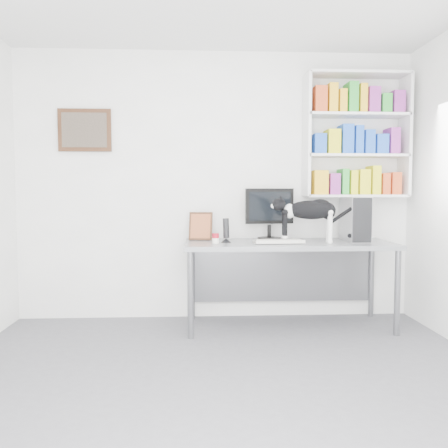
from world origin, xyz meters
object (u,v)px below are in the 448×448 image
object	(u,v)px
monitor	(269,214)
keyboard	(279,241)
pc_tower	(355,219)
cat	(309,221)
bookshelf	(356,136)
desk	(288,284)
leaning_print	(201,226)
speaker	(226,230)
soup_can	(216,238)

from	to	relation	value
monitor	keyboard	xyz separation A→B (m)	(0.04, -0.35, -0.24)
monitor	pc_tower	size ratio (longest dim) A/B	1.22
keyboard	cat	xyz separation A→B (m)	(0.29, 0.04, 0.19)
bookshelf	desk	bearing A→B (deg)	-159.68
keyboard	leaning_print	xyz separation A→B (m)	(-0.72, 0.33, 0.13)
bookshelf	leaning_print	xyz separation A→B (m)	(-1.55, -0.05, -0.89)
speaker	leaning_print	size ratio (longest dim) A/B	0.83
pc_tower	keyboard	bearing A→B (deg)	-165.43
leaning_print	cat	bearing A→B (deg)	-5.62
speaker	bookshelf	bearing A→B (deg)	-0.04
bookshelf	keyboard	size ratio (longest dim) A/B	2.74
pc_tower	speaker	xyz separation A→B (m)	(-1.25, -0.09, -0.09)
monitor	keyboard	world-z (taller)	monitor
monitor	pc_tower	xyz separation A→B (m)	(0.81, -0.17, -0.05)
monitor	leaning_print	world-z (taller)	monitor
keyboard	cat	distance (m)	0.35
bookshelf	desk	xyz separation A→B (m)	(-0.72, -0.27, -1.44)
speaker	soup_can	distance (m)	0.14
leaning_print	desk	bearing A→B (deg)	-3.94
speaker	soup_can	bearing A→B (deg)	-162.02
desk	leaning_print	distance (m)	1.02
keyboard	leaning_print	size ratio (longest dim) A/B	1.59
keyboard	pc_tower	size ratio (longest dim) A/B	1.06
leaning_print	soup_can	world-z (taller)	leaning_print
keyboard	desk	bearing A→B (deg)	42.74
desk	keyboard	world-z (taller)	keyboard
desk	pc_tower	size ratio (longest dim) A/B	4.60
desk	bookshelf	bearing A→B (deg)	20.71
monitor	leaning_print	xyz separation A→B (m)	(-0.68, -0.03, -0.12)
monitor	speaker	distance (m)	0.53
bookshelf	soup_can	bearing A→B (deg)	-166.30
keyboard	speaker	size ratio (longest dim) A/B	1.92
keyboard	soup_can	xyz separation A→B (m)	(-0.58, 0.04, 0.03)
speaker	keyboard	bearing A→B (deg)	-23.55
desk	speaker	size ratio (longest dim) A/B	8.27
monitor	speaker	world-z (taller)	monitor
speaker	leaning_print	world-z (taller)	leaning_print
monitor	pc_tower	world-z (taller)	monitor
monitor	speaker	size ratio (longest dim) A/B	2.19
soup_can	cat	distance (m)	0.88
monitor	pc_tower	bearing A→B (deg)	-19.39
soup_can	cat	xyz separation A→B (m)	(0.87, 0.00, 0.16)
bookshelf	desk	world-z (taller)	bookshelf
monitor	leaning_print	bearing A→B (deg)	174.44
pc_tower	soup_can	xyz separation A→B (m)	(-1.36, -0.15, -0.17)
bookshelf	soup_can	distance (m)	1.76
pc_tower	cat	bearing A→B (deg)	-162.15
bookshelf	leaning_print	bearing A→B (deg)	-177.98
leaning_print	keyboard	bearing A→B (deg)	-14.17
keyboard	pc_tower	xyz separation A→B (m)	(0.77, 0.19, 0.20)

